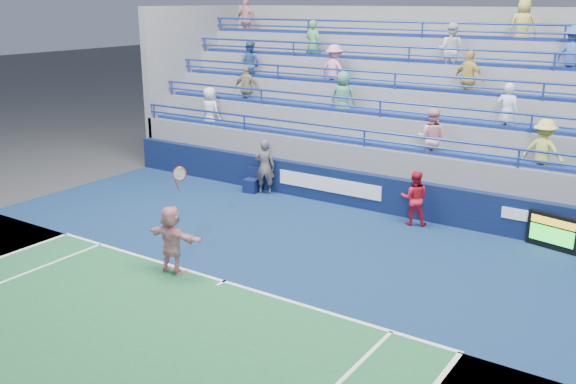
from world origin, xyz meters
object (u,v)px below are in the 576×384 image
Objects in this scene: tennis_player at (172,239)px; ball_girl at (414,198)px; serve_speed_board at (553,232)px; line_judge at (265,167)px; judge_chair at (252,185)px.

tennis_player is 1.66× the size of ball_girl.
tennis_player reaches higher than serve_speed_board.
tennis_player reaches higher than line_judge.
line_judge reaches higher than judge_chair.
judge_chair is at bearing -8.81° from line_judge.
serve_speed_board is at bearing 156.94° from line_judge.
serve_speed_board is 0.85× the size of ball_girl.
serve_speed_board is at bearing 1.07° from judge_chair.
serve_speed_board is 9.35m from judge_chair.
serve_speed_board reaches higher than judge_chair.
ball_girl is at bearing -0.38° from judge_chair.
line_judge is (-1.90, 6.32, 0.09)m from tennis_player.
line_judge reaches higher than serve_speed_board.
serve_speed_board is 8.91m from line_judge.
ball_girl is at bearing 61.62° from tennis_player.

